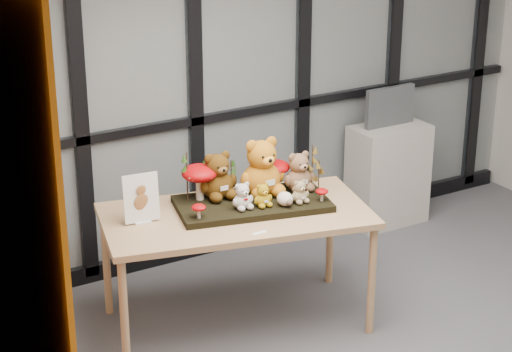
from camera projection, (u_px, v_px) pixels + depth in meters
room_shell at (502, 116)px, 4.55m from camera, size 5.00×5.00×5.00m
glass_partition at (251, 62)px, 6.64m from camera, size 4.90×0.06×2.78m
display_table at (236, 222)px, 5.74m from camera, size 1.79×1.19×0.77m
diorama_tray at (252, 204)px, 5.80m from camera, size 1.03×0.68×0.04m
bear_pooh_yellow at (261, 164)px, 5.82m from camera, size 0.37×0.35×0.41m
bear_brown_medium at (218, 173)px, 5.79m from camera, size 0.30×0.28×0.33m
bear_tan_back at (299, 169)px, 5.91m from camera, size 0.26×0.24×0.28m
bear_small_yellow at (263, 194)px, 5.69m from camera, size 0.15×0.14×0.16m
bear_white_bow at (242, 194)px, 5.65m from camera, size 0.17×0.16×0.19m
bear_beige_small at (300, 190)px, 5.74m from camera, size 0.15×0.14×0.16m
plush_cream_hedgehog at (285, 198)px, 5.70m from camera, size 0.09×0.08×0.10m
mushroom_back_left at (200, 181)px, 5.77m from camera, size 0.23×0.23×0.25m
mushroom_back_right at (275, 173)px, 5.95m from camera, size 0.19×0.19×0.21m
mushroom_front_left at (199, 210)px, 5.53m from camera, size 0.09×0.09×0.10m
mushroom_front_right at (322, 194)px, 5.78m from camera, size 0.08×0.08×0.09m
sprig_green_far_left at (187, 177)px, 5.74m from camera, size 0.05×0.05×0.32m
sprig_green_mid_left at (206, 177)px, 5.84m from camera, size 0.05×0.05×0.24m
sprig_dry_far_right at (312, 166)px, 5.95m from camera, size 0.05×0.05×0.29m
sprig_dry_mid_right at (319, 177)px, 5.85m from camera, size 0.05×0.05×0.23m
sprig_green_centre at (231, 176)px, 5.90m from camera, size 0.05×0.05×0.22m
sign_holder at (141, 200)px, 5.53m from camera, size 0.22×0.07×0.31m
label_card at (259, 233)px, 5.44m from camera, size 0.09×0.03×0.00m
cabinet at (388, 174)px, 7.36m from camera, size 0.61×0.35×0.81m
monitor at (390, 106)px, 7.17m from camera, size 0.44×0.05×0.31m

